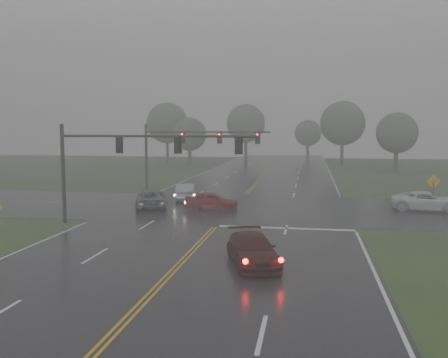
% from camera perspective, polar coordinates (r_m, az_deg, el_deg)
% --- Properties ---
extents(ground, '(180.00, 180.00, 0.00)m').
position_cam_1_polar(ground, '(18.79, -9.28, -13.86)').
color(ground, '#29441D').
rests_on(ground, ground).
extents(main_road, '(18.00, 160.00, 0.02)m').
position_cam_1_polar(main_road, '(37.70, 0.64, -3.78)').
color(main_road, black).
rests_on(main_road, ground).
extents(cross_street, '(120.00, 14.00, 0.02)m').
position_cam_1_polar(cross_street, '(39.65, 1.10, -3.31)').
color(cross_street, black).
rests_on(cross_street, ground).
extents(stop_bar, '(8.50, 0.50, 0.01)m').
position_cam_1_polar(stop_bar, '(31.76, 7.12, -5.65)').
color(stop_bar, silver).
rests_on(stop_bar, ground).
extents(sedan_maroon, '(3.31, 5.18, 1.40)m').
position_cam_1_polar(sedan_maroon, '(23.44, 3.29, -9.78)').
color(sedan_maroon, '#340B09').
rests_on(sedan_maroon, ground).
extents(sedan_red, '(4.30, 2.11, 1.41)m').
position_cam_1_polar(sedan_red, '(38.50, -1.45, -3.58)').
color(sedan_red, maroon).
rests_on(sedan_red, ground).
extents(sedan_silver, '(2.46, 4.72, 1.48)m').
position_cam_1_polar(sedan_silver, '(43.82, -4.43, -2.44)').
color(sedan_silver, '#A6A9AE').
rests_on(sedan_silver, ground).
extents(car_grey, '(3.80, 5.56, 1.41)m').
position_cam_1_polar(car_grey, '(40.14, -8.31, -3.25)').
color(car_grey, '#515458').
rests_on(car_grey, ground).
extents(pickup_white, '(5.52, 3.13, 1.45)m').
position_cam_1_polar(pickup_white, '(41.26, 22.16, -3.38)').
color(pickup_white, white).
rests_on(pickup_white, ground).
extents(signal_gantry_near, '(13.15, 0.29, 6.57)m').
position_cam_1_polar(signal_gantry_near, '(32.88, -11.58, 2.85)').
color(signal_gantry_near, black).
rests_on(signal_gantry_near, ground).
extents(signal_gantry_far, '(12.51, 0.34, 6.72)m').
position_cam_1_polar(signal_gantry_far, '(49.32, -4.59, 4.01)').
color(signal_gantry_far, black).
rests_on(signal_gantry_far, ground).
extents(sign_diamond_east, '(1.12, 0.27, 2.72)m').
position_cam_1_polar(sign_diamond_east, '(42.35, 22.80, -0.67)').
color(sign_diamond_east, black).
rests_on(sign_diamond_east, ground).
extents(tree_nw_a, '(5.46, 5.46, 8.02)m').
position_cam_1_polar(tree_nw_a, '(82.08, -3.94, 5.12)').
color(tree_nw_a, '#372E24').
rests_on(tree_nw_a, ground).
extents(tree_ne_a, '(7.31, 7.31, 10.74)m').
position_cam_1_polar(tree_ne_a, '(84.65, 13.40, 6.21)').
color(tree_ne_a, '#372E24').
rests_on(tree_ne_a, ground).
extents(tree_n_mid, '(7.42, 7.42, 10.90)m').
position_cam_1_polar(tree_n_mid, '(96.69, 2.51, 6.36)').
color(tree_n_mid, '#372E24').
rests_on(tree_n_mid, ground).
extents(tree_e_near, '(5.80, 5.80, 8.52)m').
position_cam_1_polar(tree_e_near, '(75.03, 19.15, 4.99)').
color(tree_e_near, '#372E24').
rests_on(tree_e_near, ground).
extents(tree_nw_b, '(7.43, 7.43, 10.92)m').
position_cam_1_polar(tree_nw_b, '(91.65, -6.51, 6.37)').
color(tree_nw_b, '#372E24').
rests_on(tree_nw_b, ground).
extents(tree_n_far, '(5.43, 5.43, 7.98)m').
position_cam_1_polar(tree_n_far, '(104.27, 9.57, 5.19)').
color(tree_n_far, '#372E24').
rests_on(tree_n_far, ground).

